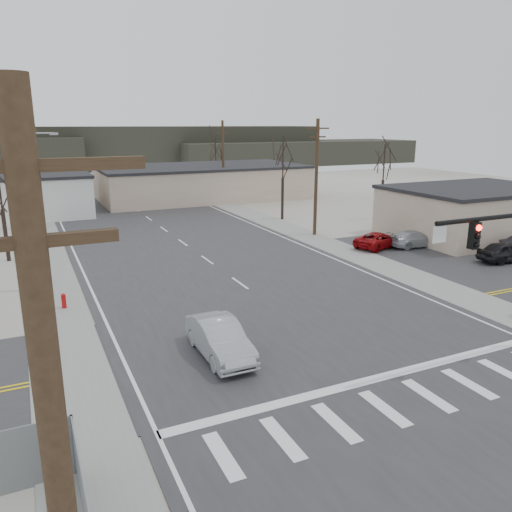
{
  "coord_description": "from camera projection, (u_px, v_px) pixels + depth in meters",
  "views": [
    {
      "loc": [
        -11.51,
        -18.99,
        9.56
      ],
      "look_at": [
        -0.41,
        4.78,
        2.6
      ],
      "focal_mm": 35.0,
      "sensor_mm": 36.0,
      "label": 1
    }
  ],
  "objects": [
    {
      "name": "car_parked_red",
      "position": [
        379.0,
        240.0,
        39.49
      ],
      "size": [
        4.87,
        3.27,
        1.24
      ],
      "primitive_type": "imported",
      "rotation": [
        0.0,
        0.0,
        1.87
      ],
      "color": "maroon",
      "rests_on": "parking_lot"
    },
    {
      "name": "sedan_crossing",
      "position": [
        220.0,
        338.0,
        20.99
      ],
      "size": [
        1.64,
        4.69,
        1.54
      ],
      "primitive_type": "imported",
      "rotation": [
        0.0,
        0.0,
        0.0
      ],
      "color": "#93989D",
      "rests_on": "main_road"
    },
    {
      "name": "upole_right_b",
      "position": [
        223.0,
        160.0,
        62.18
      ],
      "size": [
        2.2,
        0.3,
        10.0
      ],
      "color": "#43301F",
      "rests_on": "ground"
    },
    {
      "name": "ground",
      "position": [
        306.0,
        331.0,
        23.79
      ],
      "size": [
        140.0,
        140.0,
        0.0
      ],
      "primitive_type": "plane",
      "color": "silver",
      "rests_on": "ground"
    },
    {
      "name": "main_road",
      "position": [
        203.0,
        257.0,
        36.92
      ],
      "size": [
        18.0,
        110.0,
        0.05
      ],
      "primitive_type": "cube",
      "color": "#29292C",
      "rests_on": "ground"
    },
    {
      "name": "fire_hydrant",
      "position": [
        64.0,
        301.0,
        26.51
      ],
      "size": [
        0.24,
        0.24,
        0.87
      ],
      "color": "#A50C0C",
      "rests_on": "ground"
    },
    {
      "name": "car_parked_silver",
      "position": [
        415.0,
        239.0,
        39.77
      ],
      "size": [
        4.54,
        2.14,
        1.28
      ],
      "primitive_type": "imported",
      "rotation": [
        0.0,
        0.0,
        1.49
      ],
      "color": "#9FA3A9",
      "rests_on": "parking_lot"
    },
    {
      "name": "upole_right_a",
      "position": [
        316.0,
        176.0,
        42.91
      ],
      "size": [
        2.2,
        0.3,
        10.0
      ],
      "color": "#43301F",
      "rests_on": "ground"
    },
    {
      "name": "tree_lot",
      "position": [
        384.0,
        164.0,
        50.62
      ],
      "size": [
        3.52,
        3.52,
        7.84
      ],
      "color": "black",
      "rests_on": "ground"
    },
    {
      "name": "sidewalk_right",
      "position": [
        295.0,
        231.0,
        45.63
      ],
      "size": [
        3.0,
        90.0,
        0.06
      ],
      "primitive_type": "cube",
      "color": "gray",
      "rests_on": "ground"
    },
    {
      "name": "car_far_a",
      "position": [
        126.0,
        194.0,
        63.62
      ],
      "size": [
        2.65,
        5.95,
        1.7
      ],
      "primitive_type": "imported",
      "rotation": [
        0.0,
        0.0,
        3.09
      ],
      "color": "black",
      "rests_on": "main_road"
    },
    {
      "name": "upole_left_d",
      "position": [
        20.0,
        159.0,
        63.28
      ],
      "size": [
        2.2,
        0.3,
        10.0
      ],
      "color": "#43301F",
      "rests_on": "ground"
    },
    {
      "name": "car_far_b",
      "position": [
        58.0,
        191.0,
        68.59
      ],
      "size": [
        2.31,
        3.87,
        1.23
      ],
      "primitive_type": "imported",
      "rotation": [
        0.0,
        0.0,
        -0.25
      ],
      "color": "black",
      "rests_on": "main_road"
    },
    {
      "name": "upole_left_b",
      "position": [
        25.0,
        203.0,
        28.25
      ],
      "size": [
        2.2,
        0.3,
        10.0
      ],
      "color": "#43301F",
      "rests_on": "ground"
    },
    {
      "name": "car_parked_dark_a",
      "position": [
        506.0,
        252.0,
        35.46
      ],
      "size": [
        4.4,
        2.17,
        1.44
      ],
      "primitive_type": "imported",
      "rotation": [
        0.0,
        0.0,
        1.46
      ],
      "color": "black",
      "rests_on": "parking_lot"
    },
    {
      "name": "hill_right",
      "position": [
        295.0,
        153.0,
        122.35
      ],
      "size": [
        60.0,
        18.0,
        5.5
      ],
      "primitive_type": "cube",
      "color": "#333026",
      "rests_on": "ground"
    },
    {
      "name": "upole_left_c",
      "position": [
        21.0,
        173.0,
        45.77
      ],
      "size": [
        2.2,
        0.3,
        10.0
      ],
      "color": "#43301F",
      "rests_on": "ground"
    },
    {
      "name": "building_lot",
      "position": [
        474.0,
        211.0,
        43.56
      ],
      "size": [
        14.3,
        10.3,
        4.3
      ],
      "color": "#C3AB95",
      "rests_on": "ground"
    },
    {
      "name": "tree_right_far",
      "position": [
        216.0,
        152.0,
        74.03
      ],
      "size": [
        3.52,
        3.52,
        7.84
      ],
      "color": "black",
      "rests_on": "ground"
    },
    {
      "name": "sidewalk_left",
      "position": [
        45.0,
        257.0,
        36.96
      ],
      "size": [
        3.0,
        90.0,
        0.06
      ],
      "primitive_type": "cube",
      "color": "gray",
      "rests_on": "ground"
    },
    {
      "name": "building_right_far",
      "position": [
        202.0,
        182.0,
        65.86
      ],
      "size": [
        26.3,
        14.3,
        4.3
      ],
      "color": "#C3AB95",
      "rests_on": "ground"
    },
    {
      "name": "cross_road",
      "position": [
        306.0,
        331.0,
        23.78
      ],
      "size": [
        90.0,
        10.0,
        0.04
      ],
      "primitive_type": "cube",
      "color": "#29292C",
      "rests_on": "ground"
    },
    {
      "name": "hill_center",
      "position": [
        147.0,
        147.0,
        112.84
      ],
      "size": [
        80.0,
        18.0,
        9.0
      ],
      "primitive_type": "cube",
      "color": "#333026",
      "rests_on": "ground"
    },
    {
      "name": "streetlight_main",
      "position": [
        33.0,
        186.0,
        37.33
      ],
      "size": [
        2.4,
        0.25,
        9.0
      ],
      "color": "gray",
      "rests_on": "ground"
    },
    {
      "name": "parking_lot",
      "position": [
        496.0,
        256.0,
        37.22
      ],
      "size": [
        18.0,
        20.0,
        0.03
      ],
      "primitive_type": "cube",
      "color": "#29292C",
      "rests_on": "ground"
    },
    {
      "name": "tree_right_mid",
      "position": [
        283.0,
        161.0,
        50.15
      ],
      "size": [
        3.74,
        3.74,
        8.33
      ],
      "color": "black",
      "rests_on": "ground"
    },
    {
      "name": "tree_left_near",
      "position": [
        0.0,
        188.0,
        34.65
      ],
      "size": [
        3.3,
        3.3,
        7.35
      ],
      "color": "black",
      "rests_on": "ground"
    }
  ]
}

